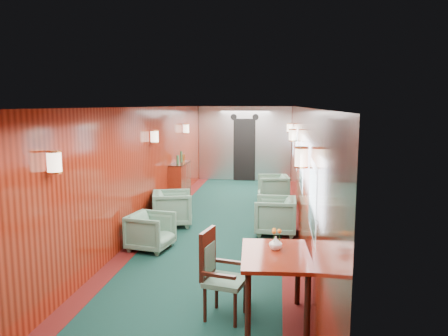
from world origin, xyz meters
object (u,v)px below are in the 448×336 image
at_px(side_chair, 217,270).
at_px(armchair_left_near, 151,231).
at_px(dining_table, 276,265).
at_px(credenza, 180,182).
at_px(armchair_left_far, 173,208).
at_px(armchair_right_near, 275,216).
at_px(armchair_right_far, 273,188).

bearing_deg(side_chair, armchair_left_near, 136.52).
xyz_separation_m(dining_table, credenza, (-2.45, 5.85, -0.16)).
xyz_separation_m(credenza, armchair_left_far, (0.33, -2.08, -0.16)).
xyz_separation_m(dining_table, armchair_right_near, (-0.04, 3.44, -0.32)).
xyz_separation_m(side_chair, credenza, (-1.79, 5.79, -0.04)).
bearing_deg(armchair_left_near, armchair_right_near, -49.47).
bearing_deg(armchair_left_near, side_chair, -135.46).
distance_m(credenza, armchair_left_far, 2.11).
bearing_deg(armchair_left_near, credenza, 16.16).
relative_size(side_chair, armchair_right_far, 1.36).
bearing_deg(armchair_left_near, armchair_left_far, 10.88).
distance_m(dining_table, armchair_right_near, 3.45).
distance_m(armchair_right_near, armchair_right_far, 2.78).
relative_size(armchair_left_near, armchair_left_far, 0.89).
distance_m(armchair_left_near, armchair_right_near, 2.39).
relative_size(dining_table, armchair_right_near, 1.44).
bearing_deg(armchair_right_far, armchair_left_near, -33.98).
xyz_separation_m(dining_table, armchair_left_near, (-2.12, 2.26, -0.36)).
bearing_deg(armchair_right_near, credenza, -134.06).
height_order(armchair_left_far, armchair_right_near, same).
bearing_deg(armchair_left_far, armchair_left_near, 165.39).
bearing_deg(dining_table, armchair_right_near, 86.98).
bearing_deg(armchair_right_far, armchair_left_far, -46.43).
bearing_deg(credenza, armchair_left_near, -84.80).
bearing_deg(armchair_left_near, dining_table, -125.80).
xyz_separation_m(armchair_left_near, armchair_right_far, (2.00, 3.96, 0.03)).
relative_size(dining_table, armchair_left_far, 1.44).
xyz_separation_m(armchair_left_near, armchair_left_far, (0.00, 1.52, 0.04)).
bearing_deg(side_chair, dining_table, 7.74).
relative_size(dining_table, side_chair, 1.09).
distance_m(side_chair, credenza, 6.06).
relative_size(credenza, armchair_right_far, 1.71).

